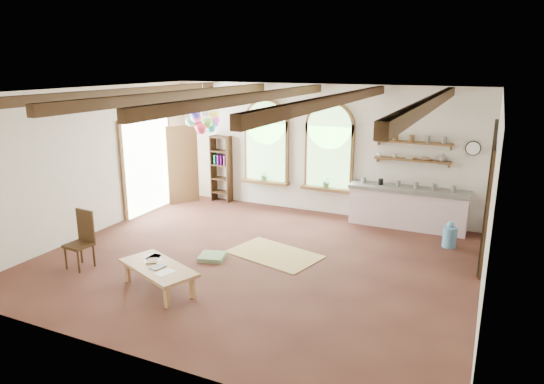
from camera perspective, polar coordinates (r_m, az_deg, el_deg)
The scene contains 27 objects.
floor at distance 9.47m, azimuth -1.92°, elevation -7.99°, with size 8.00×8.00×0.00m, color #542E22.
ceiling_beams at distance 8.73m, azimuth -2.10°, elevation 11.07°, with size 6.20×6.80×0.18m, color #3A2412, non-canonical shape.
window_left at distance 12.58m, azimuth -0.69°, elevation 5.57°, with size 1.30×0.28×2.20m.
window_right at distance 11.96m, azimuth 6.71°, elevation 4.97°, with size 1.30×0.28×2.20m.
left_doorway at distance 12.66m, azimuth -14.41°, elevation 2.94°, with size 0.10×1.90×2.50m, color brown.
right_doorway at distance 9.64m, azimuth 23.90°, elevation -1.97°, with size 0.10×1.30×2.40m, color black.
kitchen_counter at distance 11.56m, azimuth 15.64°, elevation -1.75°, with size 2.68×0.62×0.94m.
wall_shelf_lower at distance 11.48m, azimuth 16.17°, elevation 3.63°, with size 1.70×0.24×0.04m, color brown.
wall_shelf_upper at distance 11.41m, azimuth 16.31°, elevation 5.60°, with size 1.70×0.24×0.04m, color brown.
wall_clock at distance 11.38m, azimuth 22.58°, elevation 4.77°, with size 0.32×0.32×0.04m, color black.
bookshelf at distance 13.23m, azimuth -5.98°, elevation 2.73°, with size 0.53×0.32×1.80m.
coffee_table at distance 8.39m, azimuth -13.25°, elevation -8.80°, with size 1.62×1.18×0.42m.
side_chair at distance 9.71m, azimuth -21.60°, elevation -6.53°, with size 0.46×0.46×1.08m.
floor_mat at distance 9.71m, azimuth 0.30°, elevation -7.33°, with size 1.75×1.08×0.02m, color tan.
floor_cushion at distance 9.58m, azimuth -7.06°, elevation -7.57°, with size 0.47×0.47×0.08m, color #6A855B.
water_jug_a at distance 11.53m, azimuth 19.48°, elevation -3.23°, with size 0.31×0.31×0.60m.
water_jug_b at distance 10.67m, azimuth 20.18°, elevation -4.87°, with size 0.29×0.29×0.55m.
balloon_cluster at distance 12.06m, azimuth -8.06°, elevation 8.35°, with size 0.84×0.96×1.16m.
table_book at distance 8.59m, azimuth -14.50°, elevation -7.87°, with size 0.17×0.25×0.02m, color olive.
tablet at distance 8.31m, azimuth -13.26°, elevation -8.61°, with size 0.17×0.24×0.01m, color black.
potted_plant_left at distance 12.64m, azimuth -0.89°, elevation 2.00°, with size 0.27×0.23×0.30m, color #598C4C.
potted_plant_right at distance 12.02m, azimuth 6.44°, elevation 1.22°, with size 0.27×0.23×0.30m, color #598C4C.
shelf_cup_a at distance 11.60m, azimuth 12.53°, elevation 4.33°, with size 0.12×0.10×0.10m, color white.
shelf_cup_b at distance 11.53m, azimuth 14.23°, elevation 4.16°, with size 0.10×0.10×0.09m, color beige.
shelf_bowl_a at distance 11.48m, azimuth 15.94°, elevation 3.89°, with size 0.22×0.22×0.05m, color beige.
shelf_bowl_b at distance 11.43m, azimuth 17.67°, elevation 3.73°, with size 0.20×0.20×0.06m, color #8C664C.
shelf_vase at distance 11.38m, azimuth 19.44°, elevation 3.87°, with size 0.18×0.18×0.19m, color slate.
Camera 1 is at (3.93, -7.78, 3.71)m, focal length 32.00 mm.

